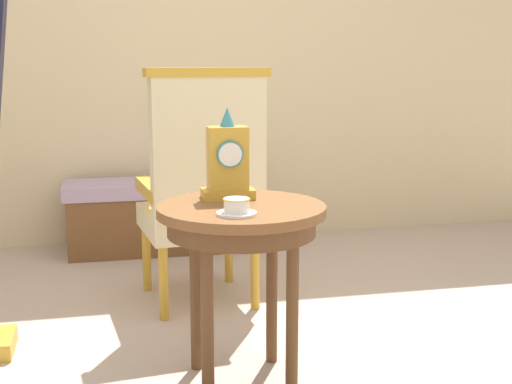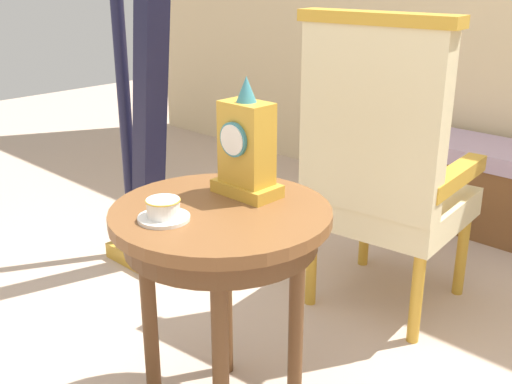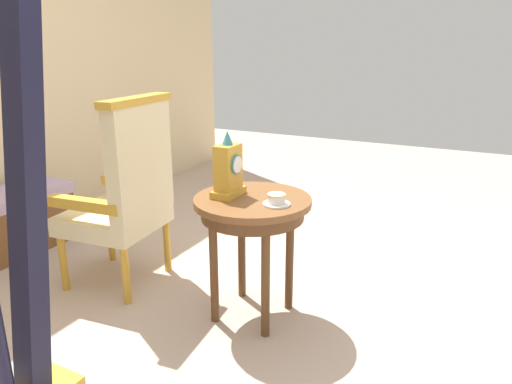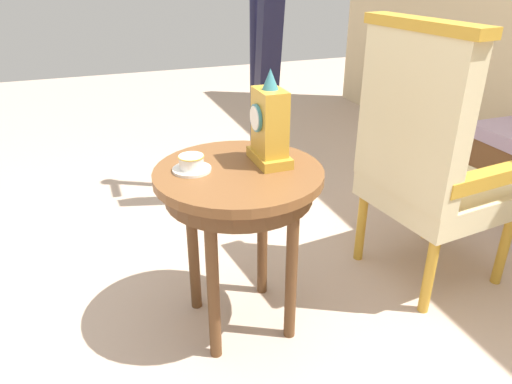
{
  "view_description": "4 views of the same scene",
  "coord_description": "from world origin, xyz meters",
  "px_view_note": "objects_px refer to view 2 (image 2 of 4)",
  "views": [
    {
      "loc": [
        -0.51,
        -2.28,
        1.17
      ],
      "look_at": [
        0.03,
        0.19,
        0.69
      ],
      "focal_mm": 48.34,
      "sensor_mm": 36.0,
      "label": 1
    },
    {
      "loc": [
        1.1,
        -1.0,
        1.28
      ],
      "look_at": [
        -0.03,
        0.17,
        0.69
      ],
      "focal_mm": 43.77,
      "sensor_mm": 36.0,
      "label": 2
    },
    {
      "loc": [
        -2.05,
        -1.0,
        1.4
      ],
      "look_at": [
        -0.08,
        0.02,
        0.71
      ],
      "focal_mm": 32.96,
      "sensor_mm": 36.0,
      "label": 3
    },
    {
      "loc": [
        1.42,
        -0.43,
        1.33
      ],
      "look_at": [
        -0.11,
        0.14,
        0.54
      ],
      "focal_mm": 33.85,
      "sensor_mm": 36.0,
      "label": 4
    }
  ],
  "objects_px": {
    "side_table": "(221,239)",
    "teacup_left": "(163,211)",
    "mantel_clock": "(246,149)",
    "harp": "(142,100)",
    "window_bench": "(468,182)",
    "armchair": "(383,166)"
  },
  "relations": [
    {
      "from": "side_table",
      "to": "teacup_left",
      "type": "xyz_separation_m",
      "value": [
        -0.05,
        -0.16,
        0.12
      ]
    },
    {
      "from": "teacup_left",
      "to": "harp",
      "type": "bearing_deg",
      "value": 146.16
    },
    {
      "from": "side_table",
      "to": "teacup_left",
      "type": "bearing_deg",
      "value": -106.79
    },
    {
      "from": "mantel_clock",
      "to": "armchair",
      "type": "bearing_deg",
      "value": 89.58
    },
    {
      "from": "harp",
      "to": "armchair",
      "type": "bearing_deg",
      "value": 20.19
    },
    {
      "from": "side_table",
      "to": "window_bench",
      "type": "relative_size",
      "value": 0.61
    },
    {
      "from": "harp",
      "to": "window_bench",
      "type": "distance_m",
      "value": 1.72
    },
    {
      "from": "side_table",
      "to": "harp",
      "type": "distance_m",
      "value": 1.1
    },
    {
      "from": "window_bench",
      "to": "mantel_clock",
      "type": "bearing_deg",
      "value": -85.21
    },
    {
      "from": "side_table",
      "to": "mantel_clock",
      "type": "bearing_deg",
      "value": 101.72
    },
    {
      "from": "teacup_left",
      "to": "harp",
      "type": "distance_m",
      "value": 1.13
    },
    {
      "from": "harp",
      "to": "window_bench",
      "type": "height_order",
      "value": "harp"
    },
    {
      "from": "side_table",
      "to": "window_bench",
      "type": "xyz_separation_m",
      "value": [
        -0.17,
        1.89,
        -0.36
      ]
    },
    {
      "from": "teacup_left",
      "to": "mantel_clock",
      "type": "bearing_deg",
      "value": 85.7
    },
    {
      "from": "mantel_clock",
      "to": "armchair",
      "type": "height_order",
      "value": "armchair"
    },
    {
      "from": "mantel_clock",
      "to": "harp",
      "type": "xyz_separation_m",
      "value": [
        -0.96,
        0.35,
        -0.05
      ]
    },
    {
      "from": "side_table",
      "to": "armchair",
      "type": "distance_m",
      "value": 0.83
    },
    {
      "from": "teacup_left",
      "to": "harp",
      "type": "height_order",
      "value": "harp"
    },
    {
      "from": "armchair",
      "to": "harp",
      "type": "relative_size",
      "value": 0.62
    },
    {
      "from": "side_table",
      "to": "window_bench",
      "type": "height_order",
      "value": "side_table"
    },
    {
      "from": "armchair",
      "to": "harp",
      "type": "xyz_separation_m",
      "value": [
        -0.96,
        -0.35,
        0.16
      ]
    },
    {
      "from": "side_table",
      "to": "window_bench",
      "type": "bearing_deg",
      "value": 95.25
    }
  ]
}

